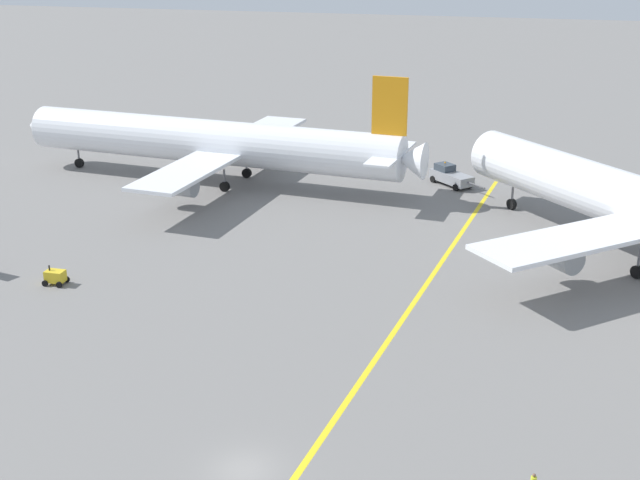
# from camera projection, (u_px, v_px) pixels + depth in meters

# --- Properties ---
(ground_plane) EXTENTS (600.00, 600.00, 0.00)m
(ground_plane) POSITION_uv_depth(u_px,v_px,m) (244.00, 470.00, 52.75)
(ground_plane) COLOR slate
(taxiway_stripe) EXTENTS (13.69, 119.33, 0.01)m
(taxiway_stripe) POSITION_uv_depth(u_px,v_px,m) (349.00, 399.00, 60.73)
(taxiway_stripe) COLOR yellow
(taxiway_stripe) RESTS_ON ground
(airliner_at_gate_left) EXTENTS (58.35, 41.50, 15.52)m
(airliner_at_gate_left) POSITION_uv_depth(u_px,v_px,m) (213.00, 142.00, 111.02)
(airliner_at_gate_left) COLOR white
(airliner_at_gate_left) RESTS_ON ground
(pushback_tug) EXTENTS (7.99, 7.54, 2.90)m
(pushback_tug) POSITION_uv_depth(u_px,v_px,m) (450.00, 176.00, 111.27)
(pushback_tug) COLOR gray
(pushback_tug) RESTS_ON ground
(gse_gpu_cart_small) EXTENTS (2.13, 1.64, 1.90)m
(gse_gpu_cart_small) POSITION_uv_depth(u_px,v_px,m) (55.00, 277.00, 80.06)
(gse_gpu_cart_small) COLOR gold
(gse_gpu_cart_small) RESTS_ON ground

